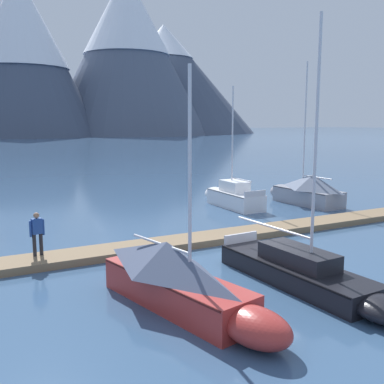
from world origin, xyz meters
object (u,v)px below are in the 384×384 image
at_px(sailboat_second_berth, 181,280).
at_px(sailboat_mid_dock_starboard, 231,196).
at_px(sailboat_mid_dock_port, 306,273).
at_px(sailboat_far_berth, 307,190).
at_px(person_on_dock, 37,231).

relative_size(sailboat_second_berth, sailboat_mid_dock_starboard, 0.92).
bearing_deg(sailboat_mid_dock_port, sailboat_far_berth, 49.49).
xyz_separation_m(sailboat_second_berth, person_on_dock, (-3.12, 6.38, 0.39)).
xyz_separation_m(sailboat_far_berth, person_on_dock, (-17.73, -5.29, 0.31)).
height_order(sailboat_second_berth, person_on_dock, sailboat_second_berth).
bearing_deg(sailboat_second_berth, sailboat_far_berth, 38.63).
height_order(sailboat_far_berth, person_on_dock, sailboat_far_berth).
height_order(sailboat_mid_dock_starboard, person_on_dock, sailboat_mid_dock_starboard).
xyz_separation_m(sailboat_second_berth, sailboat_far_berth, (14.61, 11.67, 0.08)).
bearing_deg(sailboat_second_berth, person_on_dock, 116.05).
relative_size(sailboat_mid_dock_port, sailboat_far_berth, 0.93).
bearing_deg(person_on_dock, sailboat_second_berth, -63.95).
relative_size(sailboat_far_berth, person_on_dock, 5.47).
bearing_deg(sailboat_mid_dock_port, person_on_dock, 138.35).
distance_m(sailboat_far_berth, person_on_dock, 18.50).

